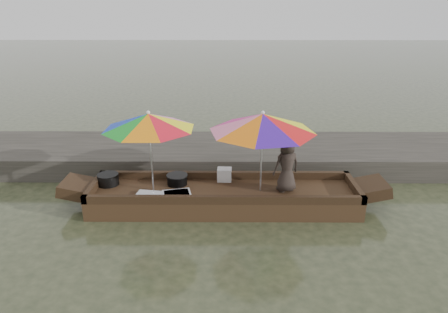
{
  "coord_description": "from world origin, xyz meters",
  "views": [
    {
      "loc": [
        0.04,
        -6.88,
        3.65
      ],
      "look_at": [
        0.0,
        0.1,
        1.0
      ],
      "focal_mm": 32.0,
      "sensor_mm": 36.0,
      "label": 1
    }
  ],
  "objects_px": {
    "tray_scallop": "(150,196)",
    "supply_bag": "(224,175)",
    "charcoal_grill": "(177,180)",
    "umbrella_stern": "(261,152)",
    "cooking_pot": "(108,179)",
    "umbrella_bow": "(151,152)",
    "tray_crayfish": "(177,195)",
    "boat_hull": "(224,198)",
    "vendor": "(287,165)"
  },
  "relations": [
    {
      "from": "boat_hull",
      "to": "charcoal_grill",
      "type": "distance_m",
      "value": 1.0
    },
    {
      "from": "charcoal_grill",
      "to": "vendor",
      "type": "height_order",
      "value": "vendor"
    },
    {
      "from": "tray_crayfish",
      "to": "charcoal_grill",
      "type": "distance_m",
      "value": 0.58
    },
    {
      "from": "boat_hull",
      "to": "cooking_pot",
      "type": "height_order",
      "value": "cooking_pot"
    },
    {
      "from": "cooking_pot",
      "to": "supply_bag",
      "type": "xyz_separation_m",
      "value": [
        2.28,
        0.2,
        0.02
      ]
    },
    {
      "from": "boat_hull",
      "to": "umbrella_bow",
      "type": "relative_size",
      "value": 2.99
    },
    {
      "from": "cooking_pot",
      "to": "vendor",
      "type": "distance_m",
      "value": 3.48
    },
    {
      "from": "tray_scallop",
      "to": "vendor",
      "type": "height_order",
      "value": "vendor"
    },
    {
      "from": "cooking_pot",
      "to": "umbrella_bow",
      "type": "distance_m",
      "value": 1.17
    },
    {
      "from": "tray_scallop",
      "to": "charcoal_grill",
      "type": "distance_m",
      "value": 0.73
    },
    {
      "from": "tray_crayfish",
      "to": "umbrella_stern",
      "type": "height_order",
      "value": "umbrella_stern"
    },
    {
      "from": "charcoal_grill",
      "to": "vendor",
      "type": "bearing_deg",
      "value": -7.29
    },
    {
      "from": "cooking_pot",
      "to": "tray_scallop",
      "type": "distance_m",
      "value": 1.08
    },
    {
      "from": "tray_crayfish",
      "to": "supply_bag",
      "type": "bearing_deg",
      "value": 40.79
    },
    {
      "from": "tray_scallop",
      "to": "tray_crayfish",
      "type": "bearing_deg",
      "value": 1.17
    },
    {
      "from": "tray_scallop",
      "to": "umbrella_stern",
      "type": "bearing_deg",
      "value": 8.69
    },
    {
      "from": "tray_scallop",
      "to": "supply_bag",
      "type": "height_order",
      "value": "supply_bag"
    },
    {
      "from": "charcoal_grill",
      "to": "supply_bag",
      "type": "height_order",
      "value": "supply_bag"
    },
    {
      "from": "boat_hull",
      "to": "cooking_pot",
      "type": "relative_size",
      "value": 12.25
    },
    {
      "from": "tray_crayfish",
      "to": "charcoal_grill",
      "type": "xyz_separation_m",
      "value": [
        -0.06,
        0.57,
        0.05
      ]
    },
    {
      "from": "boat_hull",
      "to": "tray_crayfish",
      "type": "relative_size",
      "value": 9.87
    },
    {
      "from": "tray_crayfish",
      "to": "vendor",
      "type": "bearing_deg",
      "value": 8.57
    },
    {
      "from": "boat_hull",
      "to": "tray_crayfish",
      "type": "height_order",
      "value": "tray_crayfish"
    },
    {
      "from": "boat_hull",
      "to": "tray_crayfish",
      "type": "xyz_separation_m",
      "value": [
        -0.87,
        -0.3,
        0.22
      ]
    },
    {
      "from": "boat_hull",
      "to": "umbrella_bow",
      "type": "xyz_separation_m",
      "value": [
        -1.35,
        0.0,
        0.95
      ]
    },
    {
      "from": "boat_hull",
      "to": "tray_crayfish",
      "type": "distance_m",
      "value": 0.94
    },
    {
      "from": "charcoal_grill",
      "to": "umbrella_bow",
      "type": "relative_size",
      "value": 0.23
    },
    {
      "from": "tray_crayfish",
      "to": "boat_hull",
      "type": "bearing_deg",
      "value": 19.28
    },
    {
      "from": "charcoal_grill",
      "to": "umbrella_stern",
      "type": "height_order",
      "value": "umbrella_stern"
    },
    {
      "from": "boat_hull",
      "to": "cooking_pot",
      "type": "xyz_separation_m",
      "value": [
        -2.27,
        0.25,
        0.28
      ]
    },
    {
      "from": "charcoal_grill",
      "to": "supply_bag",
      "type": "distance_m",
      "value": 0.95
    },
    {
      "from": "tray_scallop",
      "to": "vendor",
      "type": "bearing_deg",
      "value": 7.14
    },
    {
      "from": "umbrella_bow",
      "to": "umbrella_stern",
      "type": "xyz_separation_m",
      "value": [
        2.04,
        0.0,
        0.0
      ]
    },
    {
      "from": "cooking_pot",
      "to": "charcoal_grill",
      "type": "distance_m",
      "value": 1.35
    },
    {
      "from": "tray_crayfish",
      "to": "vendor",
      "type": "xyz_separation_m",
      "value": [
        2.03,
        0.31,
        0.48
      ]
    },
    {
      "from": "supply_bag",
      "to": "boat_hull",
      "type": "bearing_deg",
      "value": -90.83
    },
    {
      "from": "charcoal_grill",
      "to": "vendor",
      "type": "distance_m",
      "value": 2.15
    },
    {
      "from": "tray_crayfish",
      "to": "umbrella_bow",
      "type": "relative_size",
      "value": 0.3
    },
    {
      "from": "vendor",
      "to": "umbrella_stern",
      "type": "bearing_deg",
      "value": -20.83
    },
    {
      "from": "charcoal_grill",
      "to": "umbrella_stern",
      "type": "relative_size",
      "value": 0.2
    },
    {
      "from": "tray_crayfish",
      "to": "umbrella_bow",
      "type": "xyz_separation_m",
      "value": [
        -0.48,
        0.3,
        0.73
      ]
    },
    {
      "from": "tray_scallop",
      "to": "umbrella_bow",
      "type": "xyz_separation_m",
      "value": [
        0.01,
        0.31,
        0.74
      ]
    },
    {
      "from": "tray_crayfish",
      "to": "supply_bag",
      "type": "relative_size",
      "value": 1.83
    },
    {
      "from": "supply_bag",
      "to": "vendor",
      "type": "height_order",
      "value": "vendor"
    },
    {
      "from": "tray_scallop",
      "to": "supply_bag",
      "type": "distance_m",
      "value": 1.57
    },
    {
      "from": "vendor",
      "to": "umbrella_stern",
      "type": "height_order",
      "value": "umbrella_stern"
    },
    {
      "from": "tray_crayfish",
      "to": "vendor",
      "type": "distance_m",
      "value": 2.11
    },
    {
      "from": "tray_crayfish",
      "to": "vendor",
      "type": "relative_size",
      "value": 0.49
    },
    {
      "from": "tray_crayfish",
      "to": "umbrella_stern",
      "type": "xyz_separation_m",
      "value": [
        1.56,
        0.3,
        0.73
      ]
    },
    {
      "from": "boat_hull",
      "to": "supply_bag",
      "type": "height_order",
      "value": "supply_bag"
    }
  ]
}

